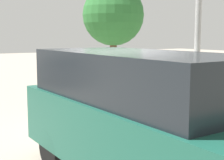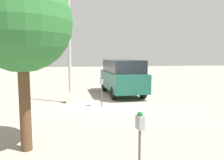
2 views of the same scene
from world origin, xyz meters
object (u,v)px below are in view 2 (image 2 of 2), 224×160
(parking_meter_far, at_px, (140,131))
(street_tree, at_px, (21,23))
(lamp_post, at_px, (70,69))
(parking_meter_near, at_px, (102,85))
(parked_van, at_px, (122,76))

(parking_meter_far, height_order, street_tree, street_tree)
(parking_meter_far, distance_m, lamp_post, 7.93)
(parking_meter_far, relative_size, street_tree, 0.31)
(street_tree, bearing_deg, parking_meter_near, -30.12)
(parking_meter_near, bearing_deg, lamp_post, 42.43)
(lamp_post, distance_m, street_tree, 6.09)
(parking_meter_near, xyz_separation_m, parked_van, (3.22, -1.77, 0.14))
(parking_meter_far, relative_size, parked_van, 0.28)
(lamp_post, xyz_separation_m, street_tree, (-5.79, 1.12, 1.49))
(parking_meter_far, relative_size, lamp_post, 0.25)
(lamp_post, relative_size, street_tree, 1.24)
(parking_meter_near, relative_size, parking_meter_far, 1.02)
(parking_meter_near, height_order, lamp_post, lamp_post)
(parking_meter_far, height_order, parked_van, parked_van)
(parking_meter_near, bearing_deg, parking_meter_far, 171.69)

